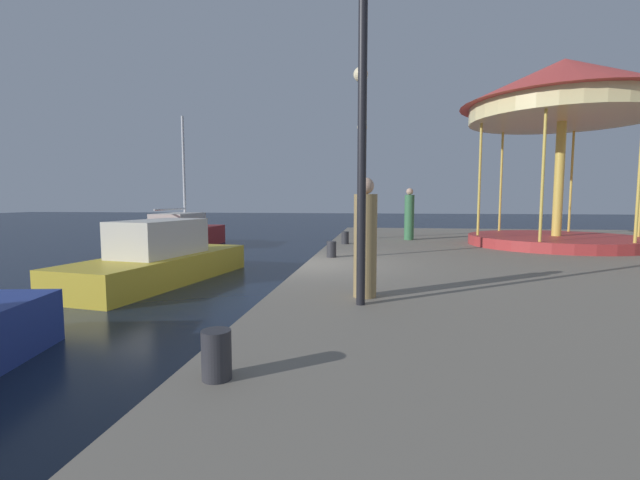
{
  "coord_description": "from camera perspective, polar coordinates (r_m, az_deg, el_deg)",
  "views": [
    {
      "loc": [
        1.68,
        -9.62,
        2.24
      ],
      "look_at": [
        -0.02,
        2.54,
        1.09
      ],
      "focal_mm": 24.36,
      "sensor_mm": 36.0,
      "label": 1
    }
  ],
  "objects": [
    {
      "name": "ground_plane",
      "position": [
        10.02,
        -1.9,
        -7.55
      ],
      "size": [
        120.0,
        120.0,
        0.0
      ],
      "primitive_type": "plane",
      "color": "black"
    },
    {
      "name": "quay_dock",
      "position": [
        11.06,
        35.67,
        -5.23
      ],
      "size": [
        13.63,
        25.03,
        0.8
      ],
      "primitive_type": "cube",
      "color": "gray",
      "rests_on": "ground"
    },
    {
      "name": "motorboat_yellow",
      "position": [
        12.53,
        -20.26,
        -2.43
      ],
      "size": [
        2.92,
        6.18,
        1.68
      ],
      "color": "gold",
      "rests_on": "ground"
    },
    {
      "name": "sailboat_red",
      "position": [
        20.74,
        -18.03,
        0.64
      ],
      "size": [
        2.2,
        6.44,
        6.05
      ],
      "color": "maroon",
      "rests_on": "ground"
    },
    {
      "name": "carousel",
      "position": [
        15.64,
        29.26,
        14.99
      ],
      "size": [
        6.01,
        6.01,
        5.66
      ],
      "color": "#B23333",
      "rests_on": "quay_dock"
    },
    {
      "name": "lamp_post_near_edge",
      "position": [
        6.07,
        5.61,
        20.11
      ],
      "size": [
        0.36,
        0.36,
        4.38
      ],
      "color": "black",
      "rests_on": "quay_dock"
    },
    {
      "name": "lamp_post_mid_promenade",
      "position": [
        11.02,
        5.32,
        14.21
      ],
      "size": [
        0.36,
        0.36,
        4.64
      ],
      "color": "black",
      "rests_on": "quay_dock"
    },
    {
      "name": "lamp_post_far_end",
      "position": [
        15.96,
        5.53,
        10.51
      ],
      "size": [
        0.36,
        0.36,
        4.19
      ],
      "color": "black",
      "rests_on": "quay_dock"
    },
    {
      "name": "bollard_south",
      "position": [
        14.05,
        3.32,
        0.3
      ],
      "size": [
        0.24,
        0.24,
        0.4
      ],
      "primitive_type": "cylinder",
      "color": "#2D2D33",
      "rests_on": "quay_dock"
    },
    {
      "name": "bollard_north",
      "position": [
        3.69,
        -13.44,
        -14.45
      ],
      "size": [
        0.24,
        0.24,
        0.4
      ],
      "primitive_type": "cylinder",
      "color": "#2D2D33",
      "rests_on": "quay_dock"
    },
    {
      "name": "bollard_center",
      "position": [
        10.81,
        1.51,
        -1.22
      ],
      "size": [
        0.24,
        0.24,
        0.4
      ],
      "primitive_type": "cylinder",
      "color": "#2D2D33",
      "rests_on": "quay_dock"
    },
    {
      "name": "person_by_the_water",
      "position": [
        6.39,
        5.96,
        -0.22
      ],
      "size": [
        0.34,
        0.34,
        1.75
      ],
      "color": "#937A4C",
      "rests_on": "quay_dock"
    },
    {
      "name": "person_far_corner",
      "position": [
        15.76,
        11.64,
        3.15
      ],
      "size": [
        0.34,
        0.34,
        1.83
      ],
      "color": "#387247",
      "rests_on": "quay_dock"
    }
  ]
}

